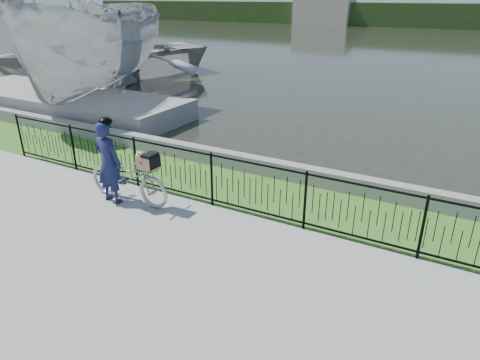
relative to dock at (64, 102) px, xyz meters
The scene contains 12 objects.
ground 11.42m from the dock, 28.81° to the right, with size 120.00×120.00×0.00m, color gray.
grass_strip 10.42m from the dock, 16.17° to the right, with size 60.00×2.00×0.01m, color #3B6D22.
water 29.26m from the dock, 70.02° to the left, with size 120.00×120.00×0.00m, color black.
quay_wall 10.18m from the dock, 10.76° to the right, with size 60.00×0.30×0.40m, color gray.
fence 10.74m from the dock, 21.31° to the right, with size 14.00×0.06×1.15m, color black, non-canonical shape.
far_treeline 55.42m from the dock, 79.60° to the left, with size 120.00×6.00×3.00m, color #294219.
far_building_left 53.13m from the dock, 98.66° to the left, with size 8.00×4.00×4.00m, color #B0A38D.
dock is the anchor object (origin of this frame).
bicycle_rig 8.67m from the dock, 31.70° to the right, with size 2.02×0.71×1.18m.
cyclist 8.53m from the dock, 33.92° to the right, with size 0.65×0.44×1.81m.
boat_near 2.56m from the dock, 90.04° to the left, with size 7.53×11.28×5.88m.
boat_far 7.36m from the dock, 124.41° to the left, with size 11.91×13.11×2.23m.
Camera 1 is at (3.34, -5.03, 4.00)m, focal length 32.00 mm.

